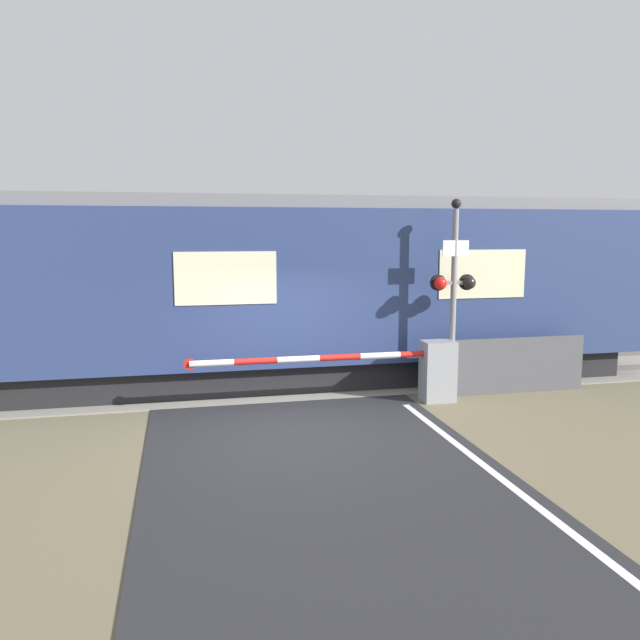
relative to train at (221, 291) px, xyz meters
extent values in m
plane|color=#6B6047|center=(1.00, -3.28, -1.96)|extent=(80.00, 80.00, 0.00)
cube|color=gray|center=(1.00, 0.00, -1.95)|extent=(36.00, 3.20, 0.03)
cube|color=#595451|center=(1.00, -0.72, -1.88)|extent=(36.00, 0.08, 0.10)
cube|color=#595451|center=(1.00, 0.72, -1.88)|extent=(36.00, 0.08, 0.10)
cube|color=black|center=(0.00, 0.00, -1.66)|extent=(16.85, 2.33, 0.60)
cube|color=navy|center=(0.00, 0.00, 0.13)|extent=(18.31, 2.75, 2.99)
cube|color=slate|center=(0.00, 0.00, 1.75)|extent=(17.95, 2.53, 0.24)
cube|color=beige|center=(5.04, -1.38, 0.36)|extent=(1.83, 0.02, 0.96)
cube|color=beige|center=(0.00, -1.38, 0.36)|extent=(1.83, 0.02, 0.96)
cube|color=gray|center=(3.84, -2.08, -1.39)|extent=(0.60, 0.44, 1.14)
cylinder|color=gray|center=(3.84, -2.08, -1.04)|extent=(0.16, 0.16, 0.18)
cylinder|color=red|center=(3.46, -2.08, -1.04)|extent=(0.76, 0.11, 0.11)
cylinder|color=white|center=(2.71, -2.08, -1.04)|extent=(0.76, 0.11, 0.11)
cylinder|color=red|center=(1.95, -2.08, -1.04)|extent=(0.76, 0.11, 0.11)
cylinder|color=white|center=(1.19, -2.08, -1.04)|extent=(0.76, 0.11, 0.11)
cylinder|color=red|center=(0.43, -2.08, -1.04)|extent=(0.76, 0.11, 0.11)
cylinder|color=white|center=(-0.32, -2.08, -1.04)|extent=(0.76, 0.11, 0.11)
cylinder|color=red|center=(-0.70, -2.08, -1.04)|extent=(0.20, 0.02, 0.20)
cylinder|color=gray|center=(4.18, -1.93, -0.18)|extent=(0.11, 0.11, 3.56)
cube|color=gray|center=(4.18, -1.93, 0.25)|extent=(0.70, 0.07, 0.07)
sphere|color=red|center=(3.89, -1.98, 0.25)|extent=(0.24, 0.24, 0.24)
sphere|color=black|center=(4.47, -1.98, 0.25)|extent=(0.24, 0.24, 0.24)
cylinder|color=black|center=(3.89, -1.87, 0.25)|extent=(0.30, 0.06, 0.30)
cylinder|color=black|center=(4.47, -1.87, 0.25)|extent=(0.30, 0.06, 0.30)
cube|color=white|center=(4.18, -1.97, 0.89)|extent=(0.51, 0.02, 0.29)
sphere|color=black|center=(4.18, -1.93, 1.70)|extent=(0.18, 0.18, 0.18)
cube|color=#4C4C51|center=(5.34, -1.86, -1.41)|extent=(3.39, 0.06, 1.10)
camera|label=1|loc=(-0.79, -12.71, 1.22)|focal=35.00mm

